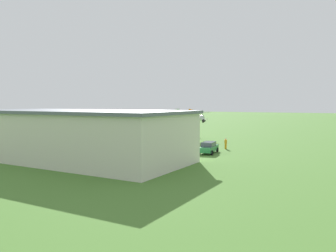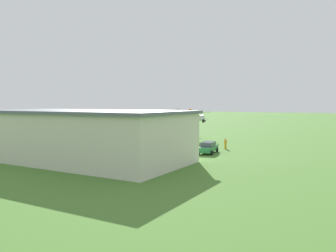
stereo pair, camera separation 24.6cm
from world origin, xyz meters
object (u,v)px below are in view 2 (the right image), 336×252
Objects in this scene: person_beside_truck at (191,144)px; car_orange at (29,134)px; car_green at (208,147)px; car_black at (73,138)px; biplane at (191,118)px; person_near_hangar_door at (153,138)px; person_by_parked_cars at (226,144)px; hangar at (77,135)px; car_silver at (42,136)px; person_crossing_taxiway at (176,142)px; windsock at (192,112)px.

car_orange is at bearing 1.74° from person_beside_truck.
car_black is at bearing 1.07° from car_green.
person_near_hangar_door is at bearing 66.39° from biplane.
hangar is at bearing 56.79° from person_by_parked_cars.
biplane is 12.96m from person_beside_truck.
car_silver reaches higher than person_by_parked_cars.
hangar is at bearing 76.03° from person_crossing_taxiway.
car_silver is at bearing 54.70° from windsock.
hangar is 17.19× the size of person_crossing_taxiway.
car_green is (-9.50, 13.91, -3.26)m from biplane.
hangar is 16.91× the size of person_beside_truck.
car_black is at bearing 43.16° from biplane.
person_beside_truck is (-35.03, -1.07, -0.03)m from car_orange.
car_silver is 3.00× the size of person_by_parked_cars.
car_green is 3.07× the size of person_crossing_taxiway.
person_beside_truck is at bearing -171.43° from car_black.
car_silver is 33.24m from person_by_parked_cars.
person_by_parked_cars is (-39.43, -3.74, -0.03)m from car_orange.
person_near_hangar_door is (1.34, -19.21, -2.13)m from hangar.
hangar is at bearing 85.71° from biplane.
person_crossing_taxiway is at bearing 9.55° from person_by_parked_cars.
car_green is 1.10× the size of car_black.
hangar is 6.15× the size of car_black.
car_orange is (38.93, -1.63, 0.02)m from car_green.
person_by_parked_cars is 0.29× the size of windsock.
person_beside_truck is at bearing -172.49° from car_silver.
person_near_hangar_door is (-26.08, -4.60, 0.05)m from car_orange.
car_orange is at bearing -21.31° from car_silver.
car_orange is 33.83m from windsock.
car_orange reaches higher than person_crossing_taxiway.
person_by_parked_cars is at bearing -123.21° from hangar.
car_orange is 39.61m from person_by_parked_cars.
car_black is 2.52× the size of person_near_hangar_door.
car_silver is 20.59m from person_near_hangar_door.
windsock reaches higher than car_orange.
car_black is 0.91× the size of car_silver.
hangar is 2.99× the size of biplane.
car_orange is 31.75m from person_crossing_taxiway.
person_beside_truck is (-28.22, -3.72, -0.05)m from car_silver.
hangar is 4.83× the size of windsock.
car_black is 14.26m from car_orange.
person_by_parked_cars is at bearing -170.45° from person_crossing_taxiway.
windsock is (2.66, -37.30, 1.96)m from hangar.
person_beside_truck is (-20.92, -3.15, -0.04)m from car_black.
hangar reaches higher than person_crossing_taxiway.
car_black is 21.16m from person_beside_truck.
windsock is at bearing -85.91° from hangar.
biplane is at bearing -40.51° from person_by_parked_cars.
hangar is at bearing 151.96° from car_orange.
person_by_parked_cars is at bearing 176.33° from person_near_hangar_door.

